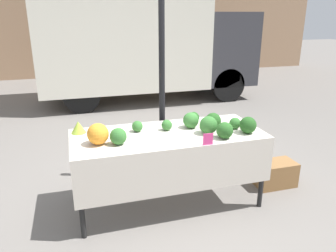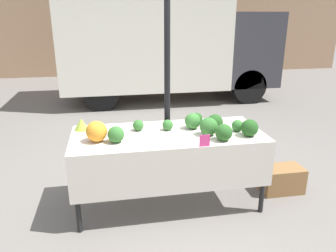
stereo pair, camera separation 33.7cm
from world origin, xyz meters
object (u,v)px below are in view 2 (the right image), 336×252
at_px(parked_truck, 163,39).
at_px(produce_crate, 281,179).
at_px(orange_cauliflower, 97,131).
at_px(price_sign, 205,141).

bearing_deg(parked_truck, produce_crate, -82.26).
xyz_separation_m(orange_cauliflower, price_sign, (0.99, -0.31, -0.05)).
bearing_deg(parked_truck, price_sign, -95.12).
bearing_deg(price_sign, parked_truck, 84.88).
bearing_deg(produce_crate, orange_cauliflower, -177.19).
xyz_separation_m(parked_truck, price_sign, (-0.46, -5.08, -0.56)).
bearing_deg(price_sign, orange_cauliflower, 162.46).
bearing_deg(parked_truck, orange_cauliflower, -106.91).
xyz_separation_m(parked_truck, produce_crate, (0.63, -4.66, -1.29)).
xyz_separation_m(parked_truck, orange_cauliflower, (-1.45, -4.76, -0.51)).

